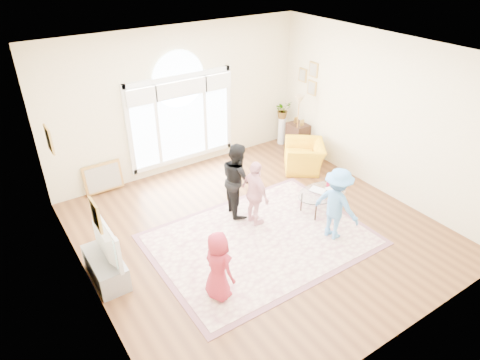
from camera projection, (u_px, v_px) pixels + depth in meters
ground at (258, 230)px, 7.93m from camera, size 6.00×6.00×0.00m
room_shell at (183, 105)px, 9.18m from camera, size 6.00×6.00×6.00m
area_rug at (261, 239)px, 7.66m from camera, size 3.60×2.60×0.02m
rug_border at (261, 240)px, 7.66m from camera, size 3.80×2.80×0.01m
tv_console at (106, 268)px, 6.72m from camera, size 0.45×1.00×0.42m
television at (101, 241)px, 6.46m from camera, size 0.17×1.08×0.62m
coffee_table at (322, 193)px, 8.29m from camera, size 1.12×0.74×0.54m
armchair at (304, 156)px, 9.84m from camera, size 1.27×1.30×0.64m
side_cabinet at (297, 137)px, 10.67m from camera, size 0.40×0.50×0.70m
floor_lamp at (299, 105)px, 9.99m from camera, size 0.32×0.32×1.51m
plant_pedestal at (282, 131)px, 11.01m from camera, size 0.20×0.20×0.70m
potted_plant at (283, 110)px, 10.73m from camera, size 0.42×0.38×0.44m
leaning_picture at (106, 192)px, 9.10m from camera, size 0.80×0.14×0.62m
child_red at (218, 266)px, 6.20m from camera, size 0.46×0.62×1.14m
child_black at (238, 179)px, 8.06m from camera, size 0.71×0.82×1.46m
child_pink at (255, 194)px, 7.77m from camera, size 0.32×0.76×1.28m
child_blue at (337, 204)px, 7.42m from camera, size 0.67×0.96×1.35m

